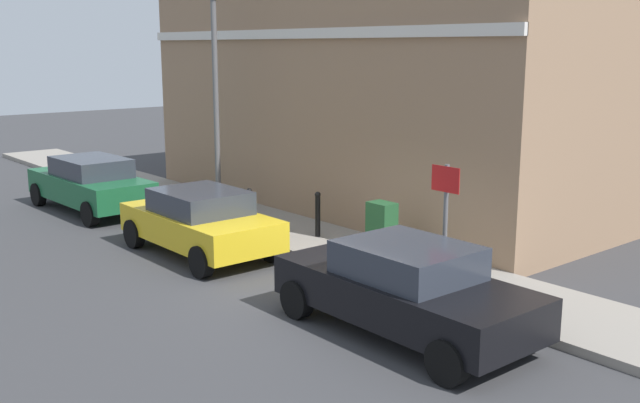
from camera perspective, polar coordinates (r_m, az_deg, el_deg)
name	(u,v)px	position (r m, az deg, el deg)	size (l,w,h in m)	color
ground	(318,290)	(13.67, -0.17, -6.85)	(80.00, 80.00, 0.00)	#38383A
sidewalk	(232,214)	(19.50, -6.84, -0.99)	(2.24, 30.00, 0.15)	gray
corner_building	(381,66)	(20.71, 4.74, 10.40)	(6.26, 13.53, 7.74)	#937256
car_black	(405,288)	(11.51, 6.58, -6.63)	(1.96, 4.33, 1.45)	black
car_yellow	(200,221)	(15.96, -9.23, -1.49)	(1.91, 3.96, 1.42)	gold
car_green	(90,183)	(20.87, -17.27, 1.35)	(1.92, 4.45, 1.48)	#195933
utility_cabinet	(382,232)	(15.11, 4.77, -2.37)	(0.46, 0.61, 1.15)	#1E4C28
bollard_near_cabinet	(318,213)	(16.71, -0.18, -0.86)	(0.14, 0.14, 1.04)	black
bollard_far_kerb	(249,209)	(17.20, -5.47, -0.55)	(0.14, 0.14, 1.04)	black
street_sign	(445,210)	(12.73, 9.63, -0.67)	(0.08, 0.60, 2.30)	#59595B
lamppost	(216,90)	(19.25, -8.05, 8.52)	(0.20, 0.44, 5.72)	#59595B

